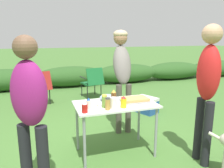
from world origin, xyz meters
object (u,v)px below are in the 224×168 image
object	(u,v)px
plate_stack	(90,105)
cooler_box	(146,105)
ketchup_bottle	(85,107)
beer_bottle	(114,97)
mayo_bottle	(89,104)
relish_jar	(104,101)
standing_person_with_beanie	(30,105)
camp_chair_green_behind_table	(40,86)
folding_table	(115,109)
paper_cup_stack	(113,103)
mixing_bowl	(108,97)
food_tray	(135,100)
spice_jar	(108,104)
mustard_bottle	(124,102)
standing_person_in_dark_puffer	(208,81)
camp_chair_near_hedge	(93,81)
standing_person_in_navy_coat	(122,66)

from	to	relation	value
plate_stack	cooler_box	distance (m)	2.18
ketchup_bottle	beer_bottle	bearing A→B (deg)	29.05
mayo_bottle	relish_jar	distance (m)	0.22
ketchup_bottle	standing_person_with_beanie	size ratio (longest dim) A/B	0.08
plate_stack	camp_chair_green_behind_table	distance (m)	2.79
folding_table	standing_person_with_beanie	distance (m)	1.25
paper_cup_stack	folding_table	bearing A→B (deg)	64.21
beer_bottle	folding_table	bearing A→B (deg)	-56.97
mixing_bowl	cooler_box	xyz separation A→B (m)	(1.25, 1.24, -0.61)
ketchup_bottle	relish_jar	size ratio (longest dim) A/B	0.81
paper_cup_stack	cooler_box	bearing A→B (deg)	51.22
folding_table	mixing_bowl	world-z (taller)	mixing_bowl
food_tray	spice_jar	world-z (taller)	spice_jar
paper_cup_stack	beer_bottle	distance (m)	0.22
folding_table	mustard_bottle	distance (m)	0.25
spice_jar	relish_jar	size ratio (longest dim) A/B	0.96
paper_cup_stack	beer_bottle	world-z (taller)	beer_bottle
food_tray	camp_chair_green_behind_table	world-z (taller)	camp_chair_green_behind_table
plate_stack	ketchup_bottle	xyz separation A→B (m)	(-0.12, -0.23, 0.05)
mayo_bottle	standing_person_in_dark_puffer	world-z (taller)	standing_person_in_dark_puffer
folding_table	paper_cup_stack	world-z (taller)	paper_cup_stack
beer_bottle	camp_chair_near_hedge	size ratio (longest dim) A/B	0.23
spice_jar	standing_person_in_navy_coat	xyz separation A→B (m)	(0.55, 0.96, 0.33)
mayo_bottle	ketchup_bottle	size ratio (longest dim) A/B	1.17
standing_person_in_dark_puffer	camp_chair_near_hedge	bearing A→B (deg)	-162.87
beer_bottle	ketchup_bottle	bearing A→B (deg)	-150.95
beer_bottle	relish_jar	world-z (taller)	beer_bottle
plate_stack	standing_person_with_beanie	bearing A→B (deg)	-140.63
food_tray	paper_cup_stack	size ratio (longest dim) A/B	2.73
beer_bottle	cooler_box	size ratio (longest dim) A/B	0.34
paper_cup_stack	mustard_bottle	size ratio (longest dim) A/B	0.93
standing_person_with_beanie	camp_chair_green_behind_table	size ratio (longest dim) A/B	1.99
beer_bottle	standing_person_in_dark_puffer	world-z (taller)	standing_person_in_dark_puffer
food_tray	standing_person_in_navy_coat	size ratio (longest dim) A/B	0.23
camp_chair_near_hedge	cooler_box	world-z (taller)	camp_chair_near_hedge
mustard_bottle	standing_person_in_dark_puffer	xyz separation A→B (m)	(0.96, -0.37, 0.29)
mixing_bowl	relish_jar	distance (m)	0.32
food_tray	mustard_bottle	xyz separation A→B (m)	(-0.25, -0.19, 0.05)
camp_chair_green_behind_table	cooler_box	size ratio (longest dim) A/B	1.46
standing_person_in_navy_coat	mixing_bowl	bearing A→B (deg)	-120.88
paper_cup_stack	standing_person_in_navy_coat	bearing A→B (deg)	63.50
standing_person_in_dark_puffer	paper_cup_stack	bearing A→B (deg)	-102.46
standing_person_in_dark_puffer	relish_jar	bearing A→B (deg)	-104.41
standing_person_with_beanie	beer_bottle	bearing A→B (deg)	-116.64
standing_person_in_dark_puffer	camp_chair_green_behind_table	size ratio (longest dim) A/B	2.14
folding_table	paper_cup_stack	distance (m)	0.25
folding_table	plate_stack	bearing A→B (deg)	179.25
folding_table	camp_chair_near_hedge	distance (m)	2.93
plate_stack	ketchup_bottle	world-z (taller)	ketchup_bottle
beer_bottle	standing_person_with_beanie	xyz separation A→B (m)	(-1.04, -0.60, 0.17)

